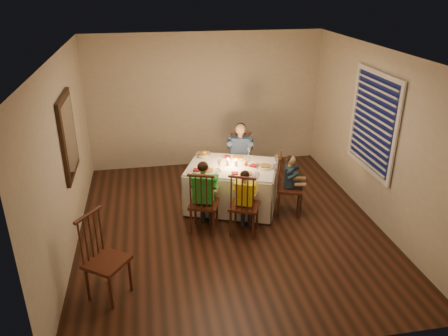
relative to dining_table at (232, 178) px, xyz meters
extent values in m
plane|color=black|center=(-0.15, -0.60, -0.53)|extent=(5.00, 5.00, 0.00)
cube|color=beige|center=(-2.40, -0.60, 0.77)|extent=(0.02, 5.00, 2.60)
cube|color=beige|center=(2.10, -0.60, 0.77)|extent=(0.02, 5.00, 2.60)
cube|color=beige|center=(-0.15, 1.90, 0.77)|extent=(4.50, 0.02, 2.60)
plane|color=white|center=(-0.15, -0.60, 2.07)|extent=(5.00, 5.00, 0.00)
cube|color=silver|center=(0.00, 0.00, 0.19)|extent=(1.64, 1.41, 0.04)
cube|color=silver|center=(0.18, 0.47, -0.16)|extent=(1.33, 0.53, 0.68)
cube|color=silver|center=(-0.18, -0.47, -0.16)|extent=(1.33, 0.53, 0.68)
cube|color=silver|center=(0.65, -0.25, -0.16)|extent=(0.39, 0.96, 0.68)
cube|color=silver|center=(-0.65, 0.25, -0.16)|extent=(0.39, 0.96, 0.68)
cylinder|color=silver|center=(0.16, 0.28, 0.22)|extent=(0.34, 0.34, 0.02)
cylinder|color=silver|center=(-0.41, -0.16, 0.22)|extent=(0.34, 0.34, 0.02)
cylinder|color=silver|center=(0.14, -0.40, 0.22)|extent=(0.34, 0.34, 0.02)
cylinder|color=silver|center=(0.50, -0.15, 0.22)|extent=(0.34, 0.34, 0.02)
cylinder|color=silver|center=(-0.06, 0.02, 0.26)|extent=(0.06, 0.06, 0.10)
cylinder|color=silver|center=(0.06, -0.02, 0.26)|extent=(0.06, 0.06, 0.10)
sphere|color=#F7F141|center=(-0.38, 0.46, 0.26)|extent=(0.09, 0.09, 0.09)
sphere|color=orange|center=(0.21, -0.03, 0.25)|extent=(0.08, 0.08, 0.08)
imported|color=silver|center=(-0.39, 0.46, 0.24)|extent=(0.25, 0.25, 0.06)
cube|color=black|center=(-2.37, -0.30, 0.97)|extent=(0.05, 0.95, 1.15)
cube|color=white|center=(-2.35, -0.30, 0.97)|extent=(0.01, 0.78, 0.98)
cube|color=black|center=(2.08, -0.50, 0.97)|extent=(0.01, 1.20, 1.40)
cube|color=white|center=(2.06, -0.50, 0.97)|extent=(0.03, 1.34, 1.54)
camera|label=1|loc=(-1.26, -6.28, 3.01)|focal=35.00mm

